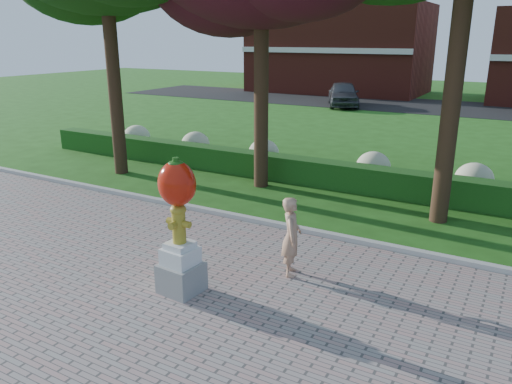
% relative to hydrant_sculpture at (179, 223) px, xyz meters
% --- Properties ---
extents(ground, '(100.00, 100.00, 0.00)m').
position_rel_hydrant_sculpture_xyz_m(ground, '(-0.09, 0.78, -1.38)').
color(ground, '#205114').
rests_on(ground, ground).
extents(curb, '(40.00, 0.18, 0.15)m').
position_rel_hydrant_sculpture_xyz_m(curb, '(-0.09, 3.78, -1.31)').
color(curb, '#ADADA5').
rests_on(curb, ground).
extents(lawn_hedge, '(24.00, 0.70, 0.80)m').
position_rel_hydrant_sculpture_xyz_m(lawn_hedge, '(-0.09, 7.78, -0.98)').
color(lawn_hedge, '#164212').
rests_on(lawn_hedge, ground).
extents(hydrangea_row, '(20.10, 1.10, 0.99)m').
position_rel_hydrant_sculpture_xyz_m(hydrangea_row, '(0.48, 8.78, -0.83)').
color(hydrangea_row, beige).
rests_on(hydrangea_row, ground).
extents(street, '(50.00, 8.00, 0.02)m').
position_rel_hydrant_sculpture_xyz_m(street, '(-0.09, 28.78, -1.37)').
color(street, black).
rests_on(street, ground).
extents(building_left, '(14.00, 8.00, 7.00)m').
position_rel_hydrant_sculpture_xyz_m(building_left, '(-10.09, 34.78, 2.12)').
color(building_left, maroon).
rests_on(building_left, ground).
extents(hydrant_sculpture, '(0.74, 0.74, 2.53)m').
position_rel_hydrant_sculpture_xyz_m(hydrant_sculpture, '(0.00, 0.00, 0.00)').
color(hydrant_sculpture, gray).
rests_on(hydrant_sculpture, walkway).
extents(woman, '(0.58, 0.68, 1.59)m').
position_rel_hydrant_sculpture_xyz_m(woman, '(1.44, 1.63, -0.55)').
color(woman, tan).
rests_on(woman, walkway).
extents(parked_car, '(3.63, 5.14, 1.62)m').
position_rel_hydrant_sculpture_xyz_m(parked_car, '(-6.39, 25.98, -0.55)').
color(parked_car, '#3B3E43').
rests_on(parked_car, street).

